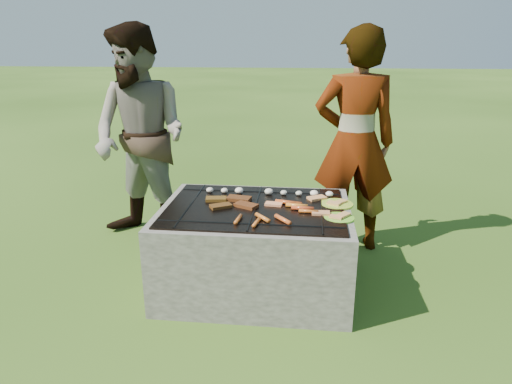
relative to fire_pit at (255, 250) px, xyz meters
The scene contains 10 objects.
lawn 0.28m from the fire_pit, ahead, with size 60.00×60.00×0.00m, color #274511.
fire_pit is the anchor object (origin of this frame).
mushrooms 0.45m from the fire_pit, 73.36° to the left, with size 0.94×0.06×0.04m.
pork_slabs 0.38m from the fire_pit, 165.06° to the left, with size 0.40×0.29×0.02m.
sausages 0.41m from the fire_pit, 28.06° to the right, with size 0.52×0.48×0.03m.
bread_on_grate 0.48m from the fire_pit, 10.20° to the left, with size 0.44×0.40×0.02m.
plate_far 0.66m from the fire_pit, 11.94° to the left, with size 0.28×0.28×0.03m.
plate_near 0.67m from the fire_pit, 14.14° to the right, with size 0.22×0.22×0.03m.
cook 1.24m from the fire_pit, 47.28° to the left, with size 0.66×0.44×1.82m, color gray.
bystander 1.44m from the fire_pit, 144.85° to the left, with size 0.90×0.70×1.84m, color gray.
Camera 1 is at (0.33, -2.92, 1.68)m, focal length 32.00 mm.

